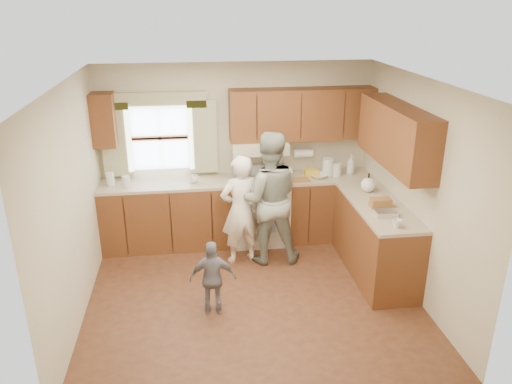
{
  "coord_description": "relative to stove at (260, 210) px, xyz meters",
  "views": [
    {
      "loc": [
        -0.63,
        -5.03,
        3.28
      ],
      "look_at": [
        0.1,
        0.4,
        1.15
      ],
      "focal_mm": 35.0,
      "sensor_mm": 36.0,
      "label": 1
    }
  ],
  "objects": [
    {
      "name": "woman_left",
      "position": [
        -0.34,
        -0.59,
        0.27
      ],
      "size": [
        0.61,
        0.48,
        1.47
      ],
      "primitive_type": "imported",
      "rotation": [
        0.0,
        0.0,
        3.41
      ],
      "color": "white",
      "rests_on": "ground"
    },
    {
      "name": "room",
      "position": [
        -0.3,
        -1.44,
        0.78
      ],
      "size": [
        3.8,
        3.8,
        3.8
      ],
      "color": "#472316",
      "rests_on": "ground"
    },
    {
      "name": "woman_right",
      "position": [
        0.02,
        -0.59,
        0.41
      ],
      "size": [
        0.89,
        0.71,
        1.76
      ],
      "primitive_type": "imported",
      "rotation": [
        0.0,
        0.0,
        3.08
      ],
      "color": "#1F3629",
      "rests_on": "ground"
    },
    {
      "name": "kitchen_fixtures",
      "position": [
        0.31,
        -0.36,
        0.37
      ],
      "size": [
        3.8,
        2.25,
        2.15
      ],
      "color": "#4C2310",
      "rests_on": "ground"
    },
    {
      "name": "child",
      "position": [
        -0.77,
        -1.72,
        -0.03
      ],
      "size": [
        0.52,
        0.25,
        0.87
      ],
      "primitive_type": "imported",
      "rotation": [
        0.0,
        0.0,
        3.07
      ],
      "color": "gray",
      "rests_on": "ground"
    },
    {
      "name": "stove",
      "position": [
        0.0,
        0.0,
        0.0
      ],
      "size": [
        0.76,
        0.67,
        1.07
      ],
      "color": "silver",
      "rests_on": "ground"
    }
  ]
}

